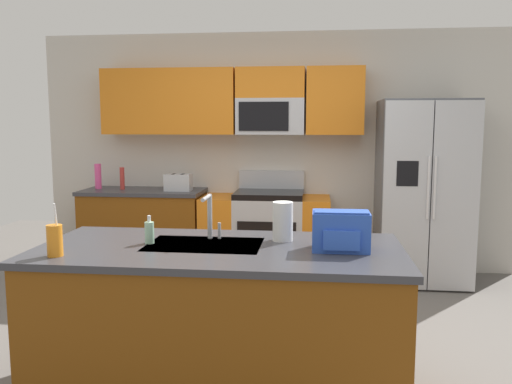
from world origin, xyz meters
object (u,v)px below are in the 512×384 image
object	(u,v)px
paper_towel_roll	(283,221)
soap_dispenser	(149,232)
drink_cup_orange	(55,240)
backpack	(341,230)
refrigerator	(423,192)
sink_faucet	(210,213)
bottle_pink	(98,176)
toaster	(178,182)
range_oven	(266,234)
pepper_mill	(122,178)

from	to	relation	value
paper_towel_roll	soap_dispenser	bearing A→B (deg)	-167.96
drink_cup_orange	soap_dispenser	bearing A→B (deg)	40.80
soap_dispenser	paper_towel_roll	world-z (taller)	paper_towel_roll
paper_towel_roll	backpack	distance (m)	0.40
drink_cup_orange	paper_towel_roll	xyz separation A→B (m)	(1.20, 0.52, 0.03)
refrigerator	sink_faucet	distance (m)	2.87
bottle_pink	sink_faucet	xyz separation A→B (m)	(1.75, -2.39, 0.03)
bottle_pink	toaster	bearing A→B (deg)	-5.20
range_oven	sink_faucet	world-z (taller)	sink_faucet
range_oven	bottle_pink	distance (m)	1.96
range_oven	soap_dispenser	world-z (taller)	range_oven
pepper_mill	bottle_pink	xyz separation A→B (m)	(-0.29, 0.03, 0.02)
refrigerator	sink_faucet	size ratio (longest dim) A/B	6.56
sink_faucet	backpack	bearing A→B (deg)	-14.14
refrigerator	bottle_pink	bearing A→B (deg)	178.29
refrigerator	soap_dispenser	distance (m)	3.20
toaster	backpack	bearing A→B (deg)	-57.22
refrigerator	backpack	distance (m)	2.65
range_oven	soap_dispenser	size ratio (longest dim) A/B	8.00
soap_dispenser	toaster	bearing A→B (deg)	101.03
sink_faucet	toaster	bearing A→B (deg)	109.53
drink_cup_orange	sink_faucet	bearing A→B (deg)	34.27
toaster	paper_towel_roll	distance (m)	2.62
pepper_mill	paper_towel_roll	size ratio (longest dim) A/B	1.01
range_oven	toaster	xyz separation A→B (m)	(-0.94, -0.05, 0.55)
drink_cup_orange	backpack	bearing A→B (deg)	11.38
drink_cup_orange	range_oven	bearing A→B (deg)	73.10
pepper_mill	bottle_pink	world-z (taller)	bottle_pink
toaster	sink_faucet	distance (m)	2.44
bottle_pink	soap_dispenser	distance (m)	2.91
sink_faucet	soap_dispenser	world-z (taller)	sink_faucet
drink_cup_orange	pepper_mill	bearing A→B (deg)	103.88
pepper_mill	backpack	bearing A→B (deg)	-48.57
range_oven	sink_faucet	bearing A→B (deg)	-92.93
bottle_pink	pepper_mill	bearing A→B (deg)	-6.82
range_oven	paper_towel_roll	size ratio (longest dim) A/B	5.67
pepper_mill	soap_dispenser	bearing A→B (deg)	-65.93
toaster	refrigerator	bearing A→B (deg)	-0.44
drink_cup_orange	backpack	xyz separation A→B (m)	(1.54, 0.31, 0.03)
refrigerator	drink_cup_orange	world-z (taller)	refrigerator
toaster	paper_towel_roll	size ratio (longest dim) A/B	1.17
paper_towel_roll	sink_faucet	bearing A→B (deg)	-178.31
range_oven	pepper_mill	bearing A→B (deg)	-179.91
range_oven	paper_towel_roll	bearing A→B (deg)	-81.94
range_oven	backpack	xyz separation A→B (m)	(0.67, -2.55, 0.57)
pepper_mill	backpack	world-z (taller)	pepper_mill
backpack	bottle_pink	bearing A→B (deg)	134.50
drink_cup_orange	soap_dispenser	size ratio (longest dim) A/B	1.72
soap_dispenser	drink_cup_orange	bearing A→B (deg)	-139.20
refrigerator	toaster	xyz separation A→B (m)	(-2.55, 0.02, 0.07)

